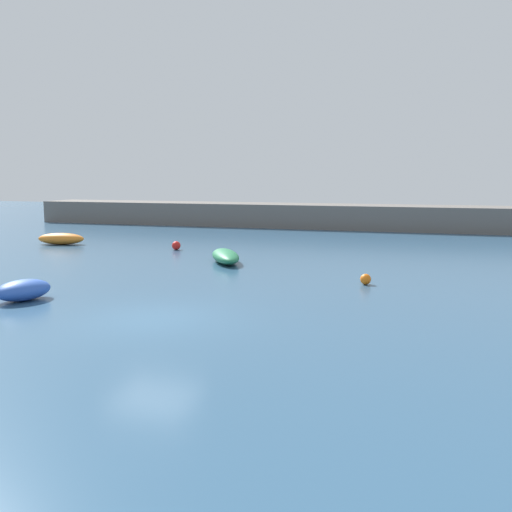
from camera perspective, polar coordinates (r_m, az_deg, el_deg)
ground_plane at (r=16.83m, az=-10.26°, el=-6.48°), size 120.00×120.00×0.20m
harbor_breakwater at (r=44.85m, az=7.37°, el=3.97°), size 49.58×3.95×1.82m
dinghy_near_pier at (r=20.29m, az=-22.26°, el=-3.17°), size 1.75×2.17×0.69m
open_tender_yellow at (r=26.89m, az=-3.08°, el=-0.01°), size 2.72×3.65×0.61m
rowboat_white_midwater at (r=35.76m, az=-18.92°, el=1.64°), size 2.94×1.63×0.69m
mooring_buoy_orange at (r=21.88m, az=10.91°, el=-2.29°), size 0.41×0.41×0.41m
mooring_buoy_red at (r=31.70m, az=-7.98°, el=1.04°), size 0.48×0.48×0.48m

